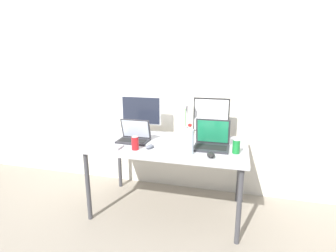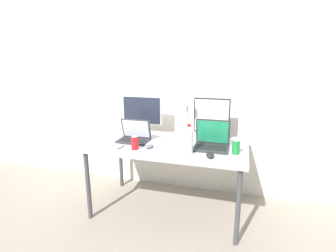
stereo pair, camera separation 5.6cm
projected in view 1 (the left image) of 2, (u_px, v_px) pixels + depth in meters
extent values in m
plane|color=gray|center=(168.00, 209.00, 2.80)|extent=(16.00, 16.00, 0.00)
cube|color=silver|center=(181.00, 82.00, 3.03)|extent=(7.00, 0.08, 2.60)
cylinder|color=#424247|center=(88.00, 186.00, 2.55)|extent=(0.04, 0.04, 0.71)
cylinder|color=#424247|center=(239.00, 207.00, 2.20)|extent=(0.04, 0.04, 0.71)
cylinder|color=#424247|center=(119.00, 160.00, 3.22)|extent=(0.04, 0.04, 0.71)
cylinder|color=#424247|center=(239.00, 172.00, 2.87)|extent=(0.04, 0.04, 0.71)
cube|color=#B7B7BC|center=(168.00, 145.00, 2.62)|extent=(1.55, 0.84, 0.03)
cylinder|color=silver|center=(142.00, 133.00, 2.97)|extent=(0.20, 0.20, 0.01)
cylinder|color=silver|center=(142.00, 128.00, 2.96)|extent=(0.03, 0.03, 0.10)
cube|color=silver|center=(141.00, 110.00, 2.91)|extent=(0.45, 0.02, 0.31)
cube|color=#232838|center=(141.00, 110.00, 2.89)|extent=(0.43, 0.01, 0.29)
cylinder|color=black|center=(210.00, 138.00, 2.77)|extent=(0.17, 0.17, 0.01)
cylinder|color=black|center=(210.00, 134.00, 2.76)|extent=(0.03, 0.03, 0.07)
cube|color=black|center=(211.00, 115.00, 2.71)|extent=(0.37, 0.02, 0.35)
cube|color=white|center=(211.00, 115.00, 2.70)|extent=(0.34, 0.01, 0.33)
cube|color=#2D2D33|center=(133.00, 141.00, 2.66)|extent=(0.31, 0.21, 0.02)
cube|color=black|center=(133.00, 140.00, 2.64)|extent=(0.27, 0.12, 0.00)
cube|color=#2D2D33|center=(136.00, 129.00, 2.70)|extent=(0.31, 0.07, 0.20)
cube|color=silver|center=(135.00, 129.00, 2.70)|extent=(0.28, 0.06, 0.18)
cube|color=#2D2D33|center=(211.00, 148.00, 2.46)|extent=(0.32, 0.25, 0.02)
cube|color=black|center=(211.00, 147.00, 2.44)|extent=(0.29, 0.14, 0.00)
cube|color=#2D2D33|center=(213.00, 131.00, 2.52)|extent=(0.32, 0.06, 0.25)
cube|color=#1E8C59|center=(213.00, 132.00, 2.52)|extent=(0.29, 0.05, 0.22)
cube|color=#B2B2B7|center=(168.00, 145.00, 2.53)|extent=(0.41, 0.17, 0.02)
cube|color=#B2B2B7|center=(104.00, 146.00, 2.51)|extent=(0.37, 0.14, 0.02)
ellipsoid|color=black|center=(211.00, 155.00, 2.25)|extent=(0.09, 0.12, 0.04)
ellipsoid|color=slate|center=(150.00, 146.00, 2.47)|extent=(0.08, 0.11, 0.03)
cylinder|color=silver|center=(190.00, 142.00, 2.31)|extent=(0.07, 0.07, 0.22)
cone|color=silver|center=(190.00, 128.00, 2.27)|extent=(0.07, 0.07, 0.03)
cylinder|color=red|center=(190.00, 125.00, 2.27)|extent=(0.03, 0.03, 0.02)
cylinder|color=red|center=(135.00, 143.00, 2.43)|extent=(0.07, 0.07, 0.12)
cylinder|color=silver|center=(135.00, 137.00, 2.41)|extent=(0.06, 0.06, 0.00)
cylinder|color=#197F33|center=(236.00, 147.00, 2.33)|extent=(0.07, 0.07, 0.12)
cylinder|color=silver|center=(237.00, 140.00, 2.32)|extent=(0.06, 0.06, 0.00)
cylinder|color=#B2D1B7|center=(185.00, 131.00, 2.89)|extent=(0.07, 0.07, 0.10)
cylinder|color=#519342|center=(186.00, 117.00, 2.85)|extent=(0.01, 0.01, 0.20)
cylinder|color=#B7B7BC|center=(186.00, 139.00, 2.73)|extent=(0.11, 0.11, 0.01)
cylinder|color=#B7B7BC|center=(187.00, 121.00, 2.68)|extent=(0.02, 0.02, 0.38)
cone|color=#B7B7BC|center=(186.00, 100.00, 2.57)|extent=(0.11, 0.12, 0.11)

